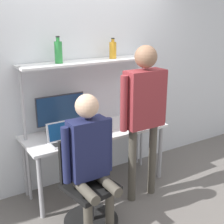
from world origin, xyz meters
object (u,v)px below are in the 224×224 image
at_px(person_seated, 90,153).
at_px(bottle_amber, 113,50).
at_px(cell_phone, 83,137).
at_px(monitor, 61,112).
at_px(laptop, 62,137).
at_px(bottle_green, 58,52).
at_px(person_standing, 144,104).
at_px(office_chair, 88,199).

height_order(person_seated, bottle_amber, bottle_amber).
bearing_deg(cell_phone, monitor, 115.49).
bearing_deg(person_seated, bottle_amber, 46.18).
relative_size(cell_phone, person_seated, 0.11).
bearing_deg(laptop, monitor, 68.47).
relative_size(laptop, bottle_green, 1.07).
bearing_deg(person_standing, cell_phone, 148.67).
xyz_separation_m(monitor, person_seated, (-0.05, -0.79, -0.19)).
relative_size(office_chair, bottle_amber, 3.74).
height_order(office_chair, person_seated, person_seated).
bearing_deg(person_seated, cell_phone, 69.76).
distance_m(laptop, bottle_green, 0.92).
height_order(cell_phone, person_standing, person_standing).
distance_m(office_chair, person_seated, 0.54).
xyz_separation_m(cell_phone, person_seated, (-0.18, -0.50, 0.06)).
bearing_deg(office_chair, bottle_green, 85.22).
bearing_deg(bottle_amber, cell_phone, -153.48).
distance_m(monitor, office_chair, 1.03).
bearing_deg(person_standing, person_seated, -168.75).
height_order(office_chair, bottle_green, bottle_green).
bearing_deg(monitor, person_seated, -93.47).
relative_size(monitor, office_chair, 0.64).
relative_size(bottle_amber, bottle_green, 0.83).
bearing_deg(person_seated, monitor, 86.53).
distance_m(monitor, bottle_amber, 0.97).
xyz_separation_m(bottle_amber, bottle_green, (-0.70, 0.00, 0.02)).
xyz_separation_m(office_chair, bottle_green, (0.06, 0.74, 1.40)).
height_order(laptop, person_seated, person_seated).
distance_m(cell_phone, bottle_amber, 1.11).
xyz_separation_m(laptop, cell_phone, (0.24, -0.01, -0.06)).
bearing_deg(cell_phone, laptop, 176.58).
relative_size(person_seated, bottle_green, 4.74).
distance_m(monitor, bottle_green, 0.68).
xyz_separation_m(laptop, person_seated, (0.06, -0.51, 0.00)).
xyz_separation_m(person_standing, bottle_amber, (-0.01, 0.63, 0.51)).
height_order(laptop, person_standing, person_standing).
bearing_deg(person_seated, person_standing, 11.25).
height_order(person_standing, bottle_green, bottle_green).
distance_m(person_standing, bottle_green, 1.09).
height_order(monitor, bottle_amber, bottle_amber).
relative_size(office_chair, person_standing, 0.51).
bearing_deg(bottle_green, office_chair, -94.78).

